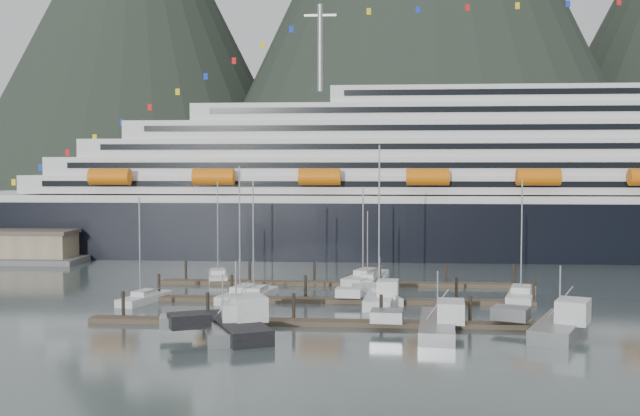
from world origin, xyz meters
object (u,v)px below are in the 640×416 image
(sailboat_g, at_px, (366,278))
(sailboat_c, at_px, (256,296))
(trawler_e, at_px, (379,298))
(sailboat_h, at_px, (521,296))
(sailboat_a, at_px, (144,299))
(sailboat_f, at_px, (368,280))
(sailboat_e, at_px, (218,277))
(sailboat_b, at_px, (244,295))
(trawler_c, at_px, (436,324))
(trawler_b, at_px, (235,325))
(cruise_ship, at_px, (537,190))
(trawler_d, at_px, (558,325))
(sailboat_d, at_px, (376,295))
(trawler_a, at_px, (221,326))

(sailboat_g, bearing_deg, sailboat_c, 159.92)
(trawler_e, bearing_deg, sailboat_h, -70.48)
(sailboat_a, relative_size, sailboat_f, 1.24)
(sailboat_e, bearing_deg, sailboat_b, -169.78)
(sailboat_g, xyz_separation_m, trawler_c, (7.20, -32.56, 0.42))
(trawler_c, xyz_separation_m, trawler_e, (-5.48, 14.17, -0.03))
(trawler_c, bearing_deg, sailboat_g, 17.63)
(sailboat_a, distance_m, trawler_b, 21.48)
(sailboat_h, bearing_deg, sailboat_c, 108.32)
(cruise_ship, xyz_separation_m, trawler_e, (-29.25, -53.34, -11.22))
(cruise_ship, height_order, sailboat_h, cruise_ship)
(sailboat_g, height_order, trawler_c, sailboat_g)
(trawler_d, relative_size, trawler_e, 1.30)
(sailboat_f, xyz_separation_m, sailboat_g, (-0.35, 1.76, 0.04))
(sailboat_f, height_order, trawler_b, sailboat_f)
(sailboat_b, xyz_separation_m, trawler_b, (2.61, -19.57, 0.51))
(sailboat_g, bearing_deg, sailboat_h, -106.27)
(cruise_ship, xyz_separation_m, trawler_b, (-43.01, -70.00, -11.08))
(sailboat_a, bearing_deg, trawler_c, -95.75)
(sailboat_f, relative_size, trawler_c, 0.80)
(sailboat_b, bearing_deg, trawler_c, -113.04)
(sailboat_e, distance_m, trawler_e, 29.33)
(sailboat_d, xyz_separation_m, trawler_d, (17.39, -18.03, 0.45))
(sailboat_c, bearing_deg, cruise_ship, -30.41)
(trawler_a, xyz_separation_m, trawler_b, (1.29, -0.03, 0.13))
(sailboat_f, bearing_deg, sailboat_g, 18.39)
(sailboat_e, bearing_deg, trawler_d, -141.59)
(sailboat_h, xyz_separation_m, trawler_a, (-32.28, -21.24, 0.39))
(sailboat_e, relative_size, trawler_c, 1.12)
(trawler_a, distance_m, trawler_d, 32.25)
(sailboat_d, bearing_deg, trawler_b, 130.98)
(cruise_ship, relative_size, sailboat_a, 16.21)
(sailboat_h, height_order, trawler_e, sailboat_h)
(sailboat_c, bearing_deg, sailboat_f, -33.37)
(cruise_ship, distance_m, trawler_c, 72.44)
(sailboat_e, distance_m, sailboat_f, 21.55)
(sailboat_d, relative_size, sailboat_f, 1.84)
(sailboat_g, bearing_deg, cruise_ship, -21.77)
(trawler_b, bearing_deg, sailboat_d, -59.12)
(sailboat_e, height_order, sailboat_f, sailboat_e)
(trawler_d, bearing_deg, sailboat_g, 53.26)
(sailboat_g, bearing_deg, trawler_e, -154.87)
(sailboat_h, height_order, trawler_b, sailboat_h)
(sailboat_c, relative_size, sailboat_d, 0.77)
(sailboat_c, bearing_deg, sailboat_d, -74.61)
(trawler_e, bearing_deg, cruise_ship, -24.17)
(trawler_a, bearing_deg, trawler_e, -56.60)
(sailboat_b, xyz_separation_m, trawler_d, (33.47, -17.01, 0.47))
(sailboat_d, xyz_separation_m, sailboat_h, (17.52, 0.67, -0.02))
(sailboat_h, distance_m, trawler_e, 17.83)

